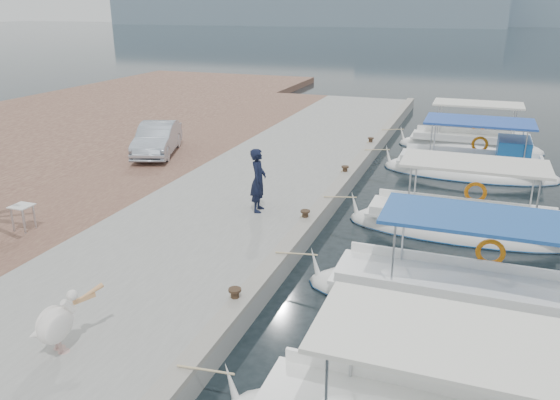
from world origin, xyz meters
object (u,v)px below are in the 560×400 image
object	(u,v)px
fishing_caique_b	(472,304)
fishing_caique_e	(469,147)
pelican	(57,323)
parked_car	(157,139)
fishing_caique_c	(461,229)
fishing_caique_d	(472,170)
fisherman	(258,180)

from	to	relation	value
fishing_caique_b	fishing_caique_e	world-z (taller)	same
pelican	parked_car	xyz separation A→B (m)	(-5.90, 12.85, 0.10)
fishing_caique_c	pelican	size ratio (longest dim) A/B	4.90
fishing_caique_b	fishing_caique_d	size ratio (longest dim) A/B	1.12
fishing_caique_b	fisherman	bearing A→B (deg)	155.10
fishing_caique_c	fishing_caique_e	size ratio (longest dim) A/B	1.03
pelican	fisherman	bearing A→B (deg)	84.95
pelican	fisherman	size ratio (longest dim) A/B	0.71
parked_car	fishing_caique_d	bearing A→B (deg)	-5.43
fishing_caique_c	fishing_caique_e	world-z (taller)	same
pelican	fisherman	xyz separation A→B (m)	(0.70, 7.98, 0.42)
fishing_caique_b	fishing_caique_d	world-z (taller)	same
fishing_caique_b	fishing_caique_c	size ratio (longest dim) A/B	1.13
fishing_caique_c	fishing_caique_b	bearing A→B (deg)	-84.59
parked_car	fishing_caique_b	bearing A→B (deg)	-50.62
fishing_caique_e	pelican	xyz separation A→B (m)	(-6.58, -20.35, 0.94)
fisherman	parked_car	world-z (taller)	fisherman
fishing_caique_e	fisherman	distance (m)	13.76
fishing_caique_e	parked_car	xyz separation A→B (m)	(-12.48, -7.49, 1.04)
fishing_caique_b	fishing_caique_e	xyz separation A→B (m)	(-0.52, 15.33, 0.00)
fishing_caique_c	fisherman	bearing A→B (deg)	-165.45
fishing_caique_e	fishing_caique_c	bearing A→B (deg)	-89.53
fishing_caique_e	pelican	size ratio (longest dim) A/B	4.77
fishing_caique_c	fisherman	xyz separation A→B (m)	(-5.96, -1.55, 1.36)
fishing_caique_c	pelican	world-z (taller)	fishing_caique_c
fishing_caique_d	fisherman	world-z (taller)	fisherman
fishing_caique_c	parked_car	distance (m)	13.04
pelican	fishing_caique_d	bearing A→B (deg)	67.00
fishing_caique_c	fisherman	distance (m)	6.31
fishing_caique_b	pelican	bearing A→B (deg)	-144.76
fishing_caique_d	fishing_caique_e	xyz separation A→B (m)	(-0.23, 4.31, -0.07)
fishing_caique_b	parked_car	world-z (taller)	fishing_caique_b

